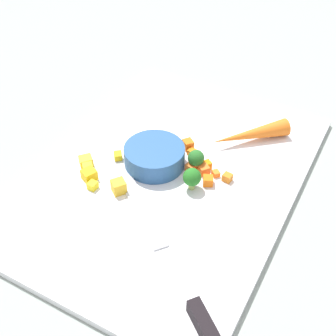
% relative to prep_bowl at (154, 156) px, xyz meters
% --- Properties ---
extents(ground_plane, '(4.00, 4.00, 0.00)m').
position_rel_prep_bowl_xyz_m(ground_plane, '(0.01, 0.03, -0.03)').
color(ground_plane, '#8F9B92').
extents(cutting_board, '(0.52, 0.38, 0.01)m').
position_rel_prep_bowl_xyz_m(cutting_board, '(0.01, 0.03, -0.02)').
color(cutting_board, white).
rests_on(cutting_board, ground_plane).
extents(prep_bowl, '(0.09, 0.09, 0.03)m').
position_rel_prep_bowl_xyz_m(prep_bowl, '(0.00, 0.00, 0.00)').
color(prep_bowl, '#2B5891').
rests_on(prep_bowl, cutting_board).
extents(chef_knife, '(0.23, 0.28, 0.02)m').
position_rel_prep_bowl_xyz_m(chef_knife, '(0.17, 0.13, -0.01)').
color(chef_knife, silver).
rests_on(chef_knife, cutting_board).
extents(whole_carrot, '(0.12, 0.11, 0.03)m').
position_rel_prep_bowl_xyz_m(whole_carrot, '(-0.12, 0.11, -0.00)').
color(whole_carrot, orange).
rests_on(whole_carrot, cutting_board).
extents(carrot_dice_0, '(0.02, 0.02, 0.01)m').
position_rel_prep_bowl_xyz_m(carrot_dice_0, '(-0.02, 0.08, -0.01)').
color(carrot_dice_0, orange).
rests_on(carrot_dice_0, cutting_board).
extents(carrot_dice_1, '(0.02, 0.02, 0.01)m').
position_rel_prep_bowl_xyz_m(carrot_dice_1, '(0.00, 0.09, -0.01)').
color(carrot_dice_1, orange).
rests_on(carrot_dice_1, cutting_board).
extents(carrot_dice_2, '(0.02, 0.02, 0.01)m').
position_rel_prep_bowl_xyz_m(carrot_dice_2, '(-0.03, 0.06, -0.01)').
color(carrot_dice_2, orange).
rests_on(carrot_dice_2, cutting_board).
extents(carrot_dice_3, '(0.01, 0.01, 0.01)m').
position_rel_prep_bowl_xyz_m(carrot_dice_3, '(-0.02, 0.10, -0.01)').
color(carrot_dice_3, orange).
rests_on(carrot_dice_3, cutting_board).
extents(carrot_dice_4, '(0.02, 0.02, 0.01)m').
position_rel_prep_bowl_xyz_m(carrot_dice_4, '(-0.03, 0.08, -0.01)').
color(carrot_dice_4, orange).
rests_on(carrot_dice_4, cutting_board).
extents(carrot_dice_5, '(0.01, 0.01, 0.01)m').
position_rel_prep_bowl_xyz_m(carrot_dice_5, '(-0.05, 0.04, -0.01)').
color(carrot_dice_5, orange).
rests_on(carrot_dice_5, cutting_board).
extents(carrot_dice_6, '(0.02, 0.02, 0.01)m').
position_rel_prep_bowl_xyz_m(carrot_dice_6, '(-0.01, 0.06, -0.01)').
color(carrot_dice_6, orange).
rests_on(carrot_dice_6, cutting_board).
extents(carrot_dice_7, '(0.01, 0.01, 0.01)m').
position_rel_prep_bowl_xyz_m(carrot_dice_7, '(-0.02, 0.11, -0.01)').
color(carrot_dice_7, orange).
rests_on(carrot_dice_7, cutting_board).
extents(carrot_dice_8, '(0.02, 0.02, 0.02)m').
position_rel_prep_bowl_xyz_m(carrot_dice_8, '(-0.06, 0.03, -0.01)').
color(carrot_dice_8, orange).
rests_on(carrot_dice_8, cutting_board).
extents(pepper_dice_0, '(0.03, 0.03, 0.02)m').
position_rel_prep_bowl_xyz_m(pepper_dice_0, '(0.08, -0.07, -0.01)').
color(pepper_dice_0, yellow).
rests_on(pepper_dice_0, cutting_board).
extents(pepper_dice_1, '(0.02, 0.02, 0.01)m').
position_rel_prep_bowl_xyz_m(pepper_dice_1, '(0.02, -0.06, -0.01)').
color(pepper_dice_1, yellow).
rests_on(pepper_dice_1, cutting_board).
extents(pepper_dice_2, '(0.03, 0.03, 0.02)m').
position_rel_prep_bowl_xyz_m(pepper_dice_2, '(0.05, -0.09, -0.01)').
color(pepper_dice_2, yellow).
rests_on(pepper_dice_2, cutting_board).
extents(pepper_dice_3, '(0.02, 0.02, 0.01)m').
position_rel_prep_bowl_xyz_m(pepper_dice_3, '(0.06, -0.08, -0.01)').
color(pepper_dice_3, yellow).
rests_on(pepper_dice_3, cutting_board).
extents(pepper_dice_4, '(0.01, 0.01, 0.01)m').
position_rel_prep_bowl_xyz_m(pepper_dice_4, '(0.09, -0.05, -0.01)').
color(pepper_dice_4, yellow).
rests_on(pepper_dice_4, cutting_board).
extents(pepper_dice_5, '(0.03, 0.03, 0.02)m').
position_rel_prep_bowl_xyz_m(pepper_dice_5, '(0.08, -0.02, -0.01)').
color(pepper_dice_5, yellow).
rests_on(pepper_dice_5, cutting_board).
extents(broccoli_floret_0, '(0.03, 0.03, 0.04)m').
position_rel_prep_bowl_xyz_m(broccoli_floret_0, '(0.02, 0.07, 0.01)').
color(broccoli_floret_0, '#8FAD54').
rests_on(broccoli_floret_0, cutting_board).
extents(broccoli_floret_1, '(0.03, 0.03, 0.03)m').
position_rel_prep_bowl_xyz_m(broccoli_floret_1, '(-0.02, 0.06, 0.00)').
color(broccoli_floret_1, '#97BA69').
rests_on(broccoli_floret_1, cutting_board).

